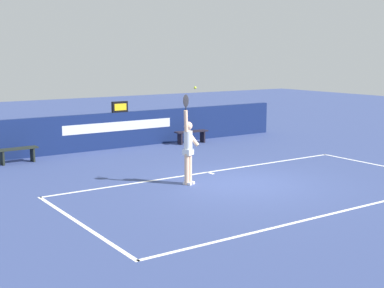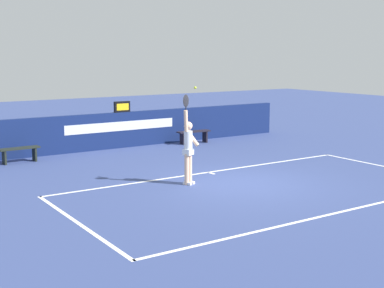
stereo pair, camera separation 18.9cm
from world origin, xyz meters
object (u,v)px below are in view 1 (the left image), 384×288
Objects in this scene: speed_display at (120,107)px; courtside_bench_near at (191,134)px; tennis_ball at (195,88)px; tennis_player at (188,147)px; courtside_bench_far at (17,152)px.

speed_display reaches higher than courtside_bench_near.
courtside_bench_near is at bearing 56.62° from tennis_ball.
tennis_ball is (-0.98, -6.41, 1.07)m from speed_display.
tennis_player is at bearing -124.93° from courtside_bench_near.
tennis_ball is 6.82m from courtside_bench_far.
tennis_ball is at bearing -98.72° from speed_display.
speed_display is 3.10m from courtside_bench_near.
tennis_ball is at bearing -31.12° from tennis_player.
tennis_player is 34.78× the size of tennis_ball.
tennis_ball reaches higher than speed_display.
tennis_player is 1.61m from tennis_ball.
courtside_bench_far is at bearing -169.09° from speed_display.
tennis_player is 6.89m from courtside_bench_near.
tennis_ball is at bearing -60.86° from courtside_bench_far.
speed_display reaches higher than courtside_bench_far.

